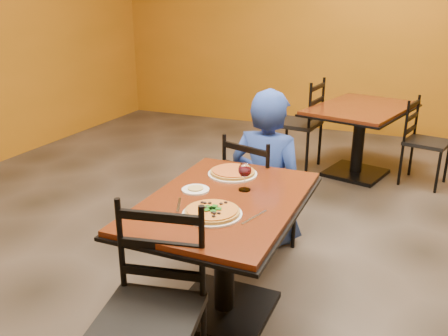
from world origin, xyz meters
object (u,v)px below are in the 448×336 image
at_px(chair_main_near, 149,320).
at_px(plate_far, 233,174).
at_px(chair_second_right, 427,143).
at_px(table_second, 360,124).
at_px(diner, 268,166).
at_px(side_plate, 196,190).
at_px(pizza_far, 233,172).
at_px(table_main, 224,229).
at_px(chair_main_far, 260,194).
at_px(wine_glass, 245,175).
at_px(chair_second_left, 297,124).
at_px(pizza_main, 212,211).
at_px(plate_main, 212,214).

relative_size(chair_main_near, plate_far, 3.07).
bearing_deg(chair_second_right, table_second, 103.67).
distance_m(table_second, chair_main_near, 3.54).
height_order(diner, side_plate, diner).
xyz_separation_m(diner, plate_far, (-0.02, -0.65, 0.16)).
bearing_deg(plate_far, chair_second_right, 64.50).
height_order(table_second, pizza_far, pizza_far).
bearing_deg(table_second, chair_main_near, -96.51).
xyz_separation_m(table_main, chair_main_far, (-0.06, 0.81, -0.10)).
height_order(plate_far, wine_glass, wine_glass).
height_order(diner, pizza_far, diner).
bearing_deg(side_plate, wine_glass, 24.56).
height_order(chair_second_left, pizza_main, chair_second_left).
bearing_deg(chair_second_left, side_plate, 8.84).
bearing_deg(plate_main, pizza_far, 102.04).
relative_size(table_main, diner, 1.03).
relative_size(diner, pizza_main, 4.20).
height_order(plate_far, side_plate, same).
distance_m(diner, plate_main, 1.25).
distance_m(plate_main, plate_far, 0.60).
xyz_separation_m(table_second, chair_second_left, (-0.66, 0.00, -0.06)).
distance_m(table_second, plate_far, 2.43).
height_order(chair_second_right, plate_far, chair_second_right).
bearing_deg(wine_glass, diner, 98.92).
relative_size(table_second, pizza_main, 5.04).
bearing_deg(table_main, wine_glass, 68.43).
bearing_deg(plate_far, side_plate, -106.95).
height_order(table_main, pizza_far, pizza_far).
bearing_deg(table_main, diner, 94.11).
relative_size(plate_main, pizza_far, 1.11).
distance_m(table_main, chair_second_right, 2.93).
distance_m(chair_main_near, pizza_main, 0.63).
height_order(chair_second_left, plate_main, chair_second_left).
relative_size(plate_main, pizza_main, 1.09).
distance_m(table_second, pizza_main, 2.99).
bearing_deg(table_main, chair_main_near, -92.12).
bearing_deg(side_plate, chair_second_right, 65.47).
bearing_deg(pizza_far, table_second, 78.83).
xyz_separation_m(chair_second_left, plate_far, (0.20, -2.38, 0.26)).
distance_m(chair_main_near, chair_main_far, 1.58).
height_order(table_main, pizza_main, pizza_main).
distance_m(chair_second_left, chair_second_right, 1.33).
xyz_separation_m(chair_second_right, plate_main, (-1.01, -2.96, 0.32)).
height_order(table_second, chair_second_right, chair_second_right).
bearing_deg(table_main, plate_main, -82.92).
height_order(plate_main, pizza_main, pizza_main).
bearing_deg(diner, chair_second_right, -118.35).
xyz_separation_m(table_main, chair_main_near, (-0.03, -0.77, -0.08)).
height_order(table_main, side_plate, side_plate).
relative_size(pizza_main, wine_glass, 1.58).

